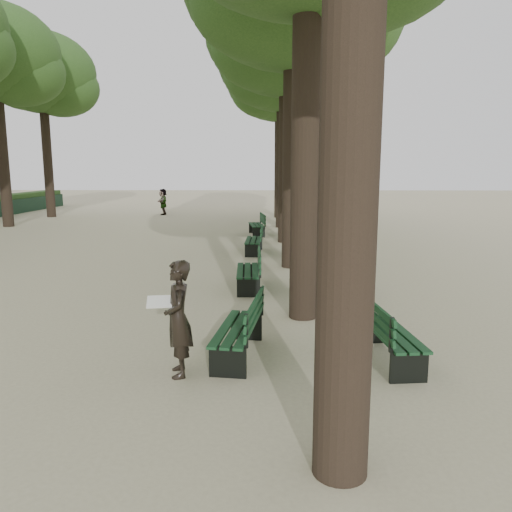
{
  "coord_description": "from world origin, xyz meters",
  "views": [
    {
      "loc": [
        0.8,
        -6.32,
        2.84
      ],
      "look_at": [
        0.6,
        3.0,
        1.2
      ],
      "focal_mm": 35.0,
      "sensor_mm": 36.0,
      "label": 1
    }
  ],
  "objects": [
    {
      "name": "ground",
      "position": [
        0.0,
        0.0,
        0.0
      ],
      "size": [
        120.0,
        120.0,
        0.0
      ],
      "primitive_type": "plane",
      "color": "#B8B08B",
      "rests_on": "ground"
    },
    {
      "name": "tree_central_3",
      "position": [
        1.5,
        13.0,
        7.65
      ],
      "size": [
        6.0,
        6.0,
        9.95
      ],
      "color": "#33261C",
      "rests_on": "ground"
    },
    {
      "name": "tree_central_4",
      "position": [
        1.5,
        18.0,
        7.65
      ],
      "size": [
        6.0,
        6.0,
        9.95
      ],
      "color": "#33261C",
      "rests_on": "ground"
    },
    {
      "name": "tree_central_5",
      "position": [
        1.5,
        23.0,
        7.65
      ],
      "size": [
        6.0,
        6.0,
        9.95
      ],
      "color": "#33261C",
      "rests_on": "ground"
    },
    {
      "name": "tree_far_5",
      "position": [
        -12.0,
        23.0,
        8.14
      ],
      "size": [
        6.0,
        6.0,
        10.45
      ],
      "color": "#33261C",
      "rests_on": "ground"
    },
    {
      "name": "bench_left_0",
      "position": [
        0.37,
        0.92,
        0.27
      ],
      "size": [
        0.79,
        1.86,
        0.92
      ],
      "color": "black",
      "rests_on": "ground"
    },
    {
      "name": "bench_left_1",
      "position": [
        0.37,
        5.28,
        0.27
      ],
      "size": [
        0.64,
        1.82,
        0.92
      ],
      "color": "black",
      "rests_on": "ground"
    },
    {
      "name": "bench_left_2",
      "position": [
        0.37,
        10.36,
        0.27
      ],
      "size": [
        0.61,
        1.81,
        0.92
      ],
      "color": "black",
      "rests_on": "ground"
    },
    {
      "name": "bench_left_3",
      "position": [
        0.37,
        15.04,
        0.27
      ],
      "size": [
        0.8,
        1.86,
        0.92
      ],
      "color": "black",
      "rests_on": "ground"
    },
    {
      "name": "bench_right_0",
      "position": [
        2.63,
        0.8,
        0.27
      ],
      "size": [
        0.75,
        1.85,
        0.92
      ],
      "color": "black",
      "rests_on": "ground"
    },
    {
      "name": "bench_right_1",
      "position": [
        2.63,
        5.18,
        0.27
      ],
      "size": [
        0.61,
        1.81,
        0.92
      ],
      "color": "black",
      "rests_on": "ground"
    },
    {
      "name": "bench_right_2",
      "position": [
        2.63,
        10.46,
        0.27
      ],
      "size": [
        0.76,
        1.85,
        0.92
      ],
      "color": "black",
      "rests_on": "ground"
    },
    {
      "name": "bench_right_3",
      "position": [
        2.63,
        15.21,
        0.27
      ],
      "size": [
        0.58,
        1.8,
        0.92
      ],
      "color": "black",
      "rests_on": "ground"
    },
    {
      "name": "man_with_map",
      "position": [
        -0.41,
        0.23,
        0.81
      ],
      "size": [
        0.67,
        0.71,
        1.62
      ],
      "color": "black",
      "rests_on": "ground"
    },
    {
      "name": "pedestrian_c",
      "position": [
        5.91,
        24.91,
        0.92
      ],
      "size": [
        1.14,
        0.68,
        1.84
      ],
      "primitive_type": "imported",
      "rotation": [
        0.0,
        0.0,
        0.31
      ],
      "color": "#262628",
      "rests_on": "ground"
    },
    {
      "name": "pedestrian_e",
      "position": [
        -5.62,
        24.51,
        0.8
      ],
      "size": [
        0.41,
        1.51,
        1.61
      ],
      "primitive_type": "imported",
      "rotation": [
        0.0,
        0.0,
        4.77
      ],
      "color": "#262628",
      "rests_on": "ground"
    },
    {
      "name": "pedestrian_b",
      "position": [
        4.4,
        28.31,
        0.97
      ],
      "size": [
        1.26,
        0.98,
        1.93
      ],
      "primitive_type": "imported",
      "rotation": [
        0.0,
        0.0,
        5.73
      ],
      "color": "#262628",
      "rests_on": "ground"
    }
  ]
}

